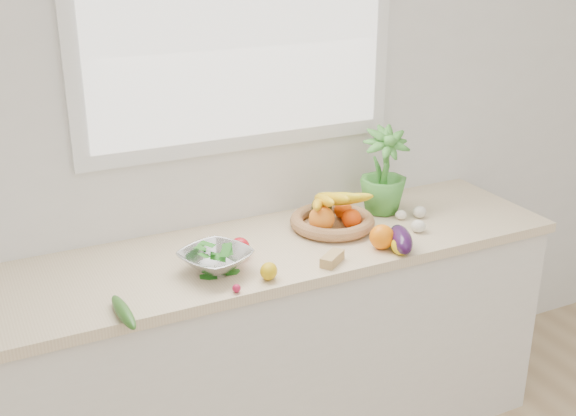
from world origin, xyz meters
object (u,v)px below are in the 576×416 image
apple (240,248)px  eggplant (401,239)px  potted_herb (384,170)px  colander_with_spinach (215,255)px  cucumber (124,312)px  fruit_basket (332,216)px

apple → eggplant: bearing=-20.2°
potted_herb → colander_with_spinach: bearing=-165.6°
colander_with_spinach → potted_herb: bearing=14.4°
apple → colander_with_spinach: colander_with_spinach is taller
cucumber → potted_herb: (1.20, 0.39, 0.16)m
eggplant → potted_herb: bearing=67.1°
potted_herb → fruit_basket: 0.31m
potted_herb → fruit_basket: size_ratio=0.94×
cucumber → colander_with_spinach: 0.41m
fruit_basket → colander_with_spinach: (-0.55, -0.15, 0.01)m
apple → cucumber: apple is taller
apple → fruit_basket: (0.43, 0.08, 0.01)m
eggplant → colander_with_spinach: colander_with_spinach is taller
fruit_basket → potted_herb: bearing=12.2°
apple → eggplant: eggplant is taller
colander_with_spinach → eggplant: bearing=-11.4°
eggplant → colander_with_spinach: size_ratio=0.67×
apple → potted_herb: size_ratio=0.21×
eggplant → fruit_basket: (-0.13, 0.29, 0.01)m
cucumber → apple: bearing=26.6°
potted_herb → eggplant: bearing=-112.9°
apple → cucumber: size_ratio=0.33×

